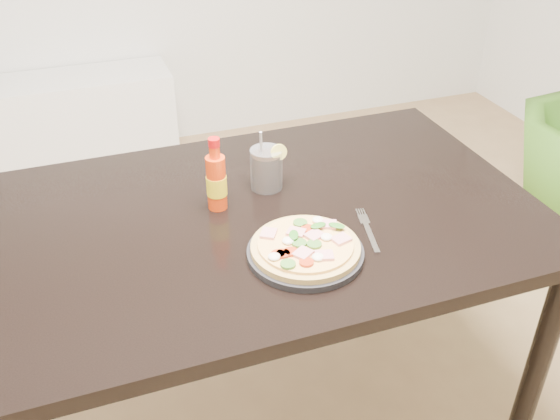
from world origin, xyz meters
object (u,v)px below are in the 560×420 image
object	(u,v)px
dining_table	(264,239)
cola_cup	(266,169)
hot_sauce_bottle	(216,181)
media_console	(34,130)
fork	(367,229)
plate	(305,253)
pizza	(305,246)

from	to	relation	value
dining_table	cola_cup	size ratio (longest dim) A/B	7.95
dining_table	hot_sauce_bottle	bearing A→B (deg)	148.42
hot_sauce_bottle	cola_cup	world-z (taller)	hot_sauce_bottle
cola_cup	media_console	distance (m)	1.93
dining_table	fork	xyz separation A→B (m)	(0.21, -0.16, 0.09)
plate	hot_sauce_bottle	xyz separation A→B (m)	(-0.13, 0.27, 0.07)
cola_cup	fork	size ratio (longest dim) A/B	0.94
dining_table	fork	size ratio (longest dim) A/B	7.49
fork	cola_cup	bearing A→B (deg)	134.20
pizza	cola_cup	xyz separation A→B (m)	(0.02, 0.32, 0.03)
dining_table	plate	xyz separation A→B (m)	(0.03, -0.21, 0.09)
dining_table	media_console	bearing A→B (deg)	108.34
dining_table	cola_cup	bearing A→B (deg)	68.12
fork	hot_sauce_bottle	bearing A→B (deg)	158.16
hot_sauce_bottle	cola_cup	size ratio (longest dim) A/B	1.12
hot_sauce_bottle	fork	xyz separation A→B (m)	(0.32, -0.22, -0.07)
cola_cup	media_console	size ratio (longest dim) A/B	0.13
fork	plate	bearing A→B (deg)	-152.34
dining_table	plate	bearing A→B (deg)	-81.45
media_console	fork	bearing A→B (deg)	-67.64
plate	hot_sauce_bottle	distance (m)	0.31
media_console	plate	bearing A→B (deg)	-72.60
pizza	cola_cup	size ratio (longest dim) A/B	1.43
cola_cup	media_console	world-z (taller)	cola_cup
cola_cup	plate	bearing A→B (deg)	-92.89
cola_cup	hot_sauce_bottle	bearing A→B (deg)	-160.42
pizza	media_console	world-z (taller)	pizza
plate	hot_sauce_bottle	bearing A→B (deg)	116.58
dining_table	media_console	distance (m)	1.99
plate	pizza	xyz separation A→B (m)	(-0.00, 0.00, 0.02)
hot_sauce_bottle	media_console	world-z (taller)	hot_sauce_bottle
pizza	media_console	bearing A→B (deg)	107.40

